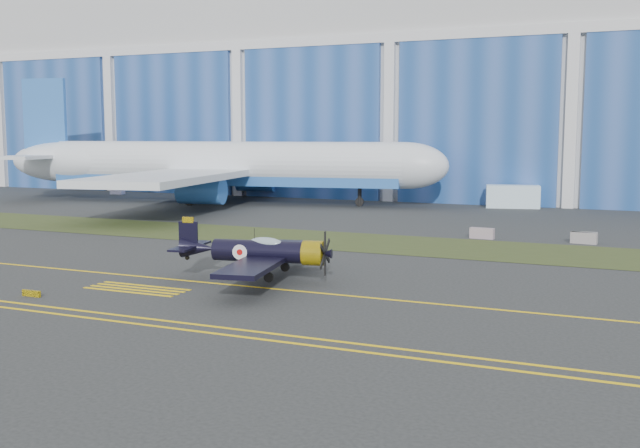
% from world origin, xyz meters
% --- Properties ---
extents(ground, '(260.00, 260.00, 0.00)m').
position_xyz_m(ground, '(0.00, 0.00, 0.00)').
color(ground, '#313435').
rests_on(ground, ground).
extents(grass_median, '(260.00, 10.00, 0.02)m').
position_xyz_m(grass_median, '(0.00, 14.00, 0.02)').
color(grass_median, '#475128').
rests_on(grass_median, ground).
extents(hangar, '(220.00, 45.70, 30.00)m').
position_xyz_m(hangar, '(0.00, 71.79, 14.96)').
color(hangar, silver).
rests_on(hangar, ground).
extents(taxiway_centreline, '(200.00, 0.20, 0.02)m').
position_xyz_m(taxiway_centreline, '(0.00, -5.00, 0.01)').
color(taxiway_centreline, yellow).
rests_on(taxiway_centreline, ground).
extents(edge_line_near, '(80.00, 0.20, 0.02)m').
position_xyz_m(edge_line_near, '(0.00, -14.50, 0.01)').
color(edge_line_near, yellow).
rests_on(edge_line_near, ground).
extents(edge_line_far, '(80.00, 0.20, 0.02)m').
position_xyz_m(edge_line_far, '(0.00, -13.50, 0.01)').
color(edge_line_far, yellow).
rests_on(edge_line_far, ground).
extents(hold_short_ladder, '(6.00, 2.40, 0.02)m').
position_xyz_m(hold_short_ladder, '(-18.00, -8.10, 0.01)').
color(hold_short_ladder, yellow).
rests_on(hold_short_ladder, ground).
extents(guard_board_left, '(1.20, 0.15, 0.35)m').
position_xyz_m(guard_board_left, '(-22.00, -12.00, 0.17)').
color(guard_board_left, yellow).
rests_on(guard_board_left, ground).
extents(warbird, '(12.66, 14.43, 3.79)m').
position_xyz_m(warbird, '(-12.60, -3.49, 1.84)').
color(warbird, black).
rests_on(warbird, ground).
extents(jetliner, '(70.36, 62.56, 21.80)m').
position_xyz_m(jetliner, '(-40.21, 38.88, 10.90)').
color(jetliner, white).
rests_on(jetliner, ground).
extents(shipping_container, '(6.47, 3.70, 2.64)m').
position_xyz_m(shipping_container, '(-6.01, 47.10, 1.32)').
color(shipping_container, '#CAEDFD').
rests_on(shipping_container, ground).
extents(cart, '(1.99, 1.36, 1.11)m').
position_xyz_m(cart, '(-61.13, 44.28, 0.55)').
color(cart, white).
rests_on(cart, ground).
extents(barrier_a, '(2.03, 0.73, 0.90)m').
position_xyz_m(barrier_a, '(-4.12, 19.91, 0.45)').
color(barrier_a, '#9B8993').
rests_on(barrier_a, ground).
extents(barrier_b, '(2.06, 0.83, 0.90)m').
position_xyz_m(barrier_b, '(3.89, 20.63, 0.45)').
color(barrier_b, gray).
rests_on(barrier_b, ground).
extents(barrier_c, '(2.05, 0.80, 0.90)m').
position_xyz_m(barrier_c, '(3.89, 20.35, 0.45)').
color(barrier_c, gray).
rests_on(barrier_c, ground).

